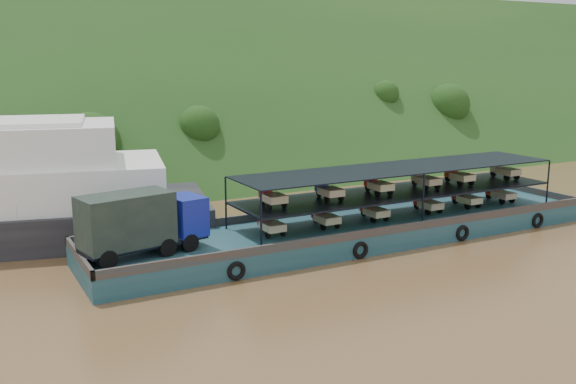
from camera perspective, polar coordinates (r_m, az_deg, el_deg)
name	(u,v)px	position (r m, az deg, el deg)	size (l,w,h in m)	color
ground	(339,247)	(40.62, 4.51, -4.91)	(160.00, 160.00, 0.00)	brown
hillside	(163,165)	(72.76, -11.04, 2.34)	(140.00, 28.00, 28.00)	#183C16
cargo_barge	(338,225)	(41.21, 4.49, -2.99)	(35.07, 7.18, 4.69)	#143F47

